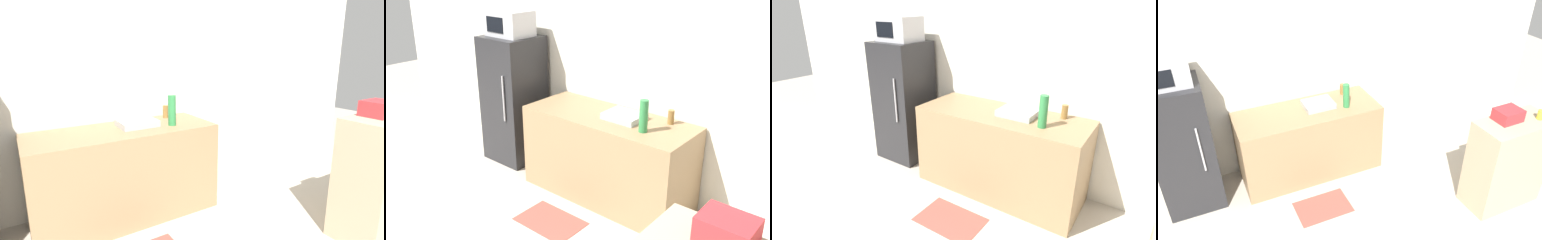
% 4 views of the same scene
% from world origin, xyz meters
% --- Properties ---
extents(wall_back, '(8.00, 0.06, 2.60)m').
position_xyz_m(wall_back, '(0.00, 2.96, 1.30)').
color(wall_back, silver).
rests_on(wall_back, ground_plane).
extents(refrigerator, '(0.60, 0.59, 1.50)m').
position_xyz_m(refrigerator, '(-1.31, 2.60, 0.75)').
color(refrigerator, '#232326').
rests_on(refrigerator, ground_plane).
extents(microwave, '(0.48, 0.36, 0.28)m').
position_xyz_m(microwave, '(-1.31, 2.59, 1.64)').
color(microwave, '#BCBCC1').
rests_on(microwave, refrigerator).
extents(counter, '(1.73, 0.68, 0.88)m').
position_xyz_m(counter, '(0.10, 2.57, 0.44)').
color(counter, '#937551').
rests_on(counter, ground_plane).
extents(sink_basin, '(0.36, 0.30, 0.06)m').
position_xyz_m(sink_basin, '(0.26, 2.60, 0.91)').
color(sink_basin, '#9EA3A8').
rests_on(sink_basin, counter).
extents(bottle_tall, '(0.08, 0.08, 0.30)m').
position_xyz_m(bottle_tall, '(0.57, 2.45, 1.03)').
color(bottle_tall, '#2D7F42').
rests_on(bottle_tall, counter).
extents(bottle_short, '(0.06, 0.06, 0.14)m').
position_xyz_m(bottle_short, '(0.66, 2.78, 0.95)').
color(bottle_short, olive).
rests_on(bottle_short, counter).
extents(shelf_cabinet, '(0.85, 0.43, 1.07)m').
position_xyz_m(shelf_cabinet, '(1.90, 1.10, 0.53)').
color(shelf_cabinet, tan).
rests_on(shelf_cabinet, ground_plane).
extents(basket, '(0.27, 0.21, 0.13)m').
position_xyz_m(basket, '(1.83, 1.17, 1.14)').
color(basket, red).
rests_on(basket, shelf_cabinet).
extents(jar, '(0.06, 0.06, 0.10)m').
position_xyz_m(jar, '(2.16, 1.04, 1.12)').
color(jar, yellow).
rests_on(jar, shelf_cabinet).
extents(kitchen_rug, '(0.62, 0.42, 0.01)m').
position_xyz_m(kitchen_rug, '(-0.02, 1.84, 0.00)').
color(kitchen_rug, '#99473D').
rests_on(kitchen_rug, ground_plane).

